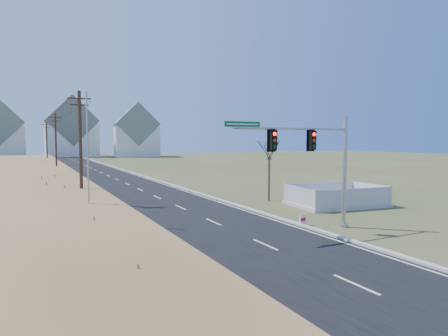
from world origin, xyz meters
TOP-DOWN VIEW (x-y plane):
  - ground at (0.00, 0.00)m, footprint 260.00×260.00m
  - road at (0.00, 50.00)m, footprint 8.00×180.00m
  - curb at (4.15, 50.00)m, footprint 0.30×180.00m
  - utility_pole_near at (-6.50, 15.00)m, footprint 1.80×0.26m
  - utility_pole_mid at (-6.50, 45.00)m, footprint 1.80×0.26m
  - utility_pole_far at (-6.50, 75.00)m, footprint 1.80×0.26m
  - condo_n at (2.00, 112.00)m, footprint 15.27×10.20m
  - condo_ne at (20.00, 104.00)m, footprint 14.12×10.51m
  - traffic_signal_mast at (4.60, -0.47)m, footprint 8.19×0.56m
  - fence_enclosure at (11.44, 5.76)m, footprint 7.44×5.45m
  - open_sign at (4.52, 0.94)m, footprint 0.56×0.18m
  - flagpole at (-7.00, 6.97)m, footprint 0.36×0.36m
  - bare_tree at (8.04, 10.21)m, footprint 2.09×2.09m

SIDE VIEW (x-z plane):
  - ground at x=0.00m, z-range 0.00..0.00m
  - road at x=0.00m, z-range 0.00..0.06m
  - curb at x=4.15m, z-range 0.00..0.18m
  - fence_enclosure at x=11.44m, z-range -0.50..1.11m
  - open_sign at x=4.52m, z-range 0.02..0.72m
  - flagpole at x=-7.00m, z-range -0.81..7.25m
  - traffic_signal_mast at x=4.60m, z-range 0.81..7.32m
  - bare_tree at x=8.04m, z-range 1.70..7.25m
  - utility_pole_near at x=-6.50m, z-range 0.18..9.18m
  - utility_pole_mid at x=-6.50m, z-range 0.18..9.18m
  - utility_pole_far at x=-6.50m, z-range 0.18..9.18m
  - condo_ne at x=20.00m, z-range -1.42..15.10m
  - condo_n at x=2.00m, z-range -1.66..16.88m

